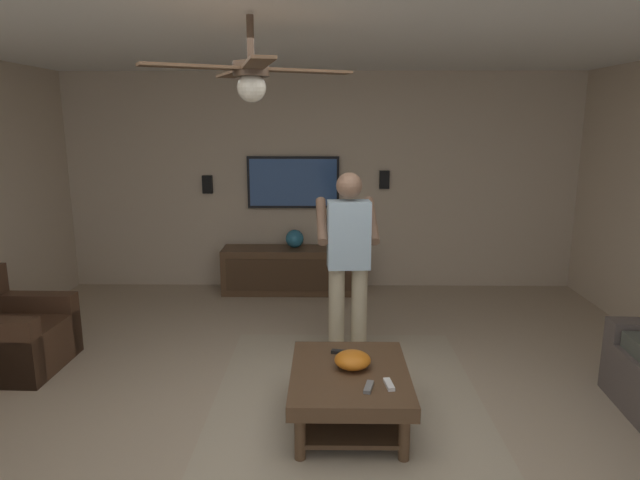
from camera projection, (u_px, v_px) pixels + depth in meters
name	position (u px, v px, depth m)	size (l,w,h in m)	color
ground_plane	(316.00, 441.00, 3.61)	(8.39, 8.39, 0.00)	tan
wall_back_tv	(322.00, 182.00, 6.79)	(0.10, 6.46, 2.64)	#C6B299
ceiling_slab	(315.00, 5.00, 3.04)	(7.19, 6.46, 0.10)	white
area_rug	(348.00, 408.00, 4.00)	(2.78, 2.00, 0.01)	tan
armchair	(8.00, 337.00, 4.62)	(0.82, 0.83, 0.82)	#472D1E
coffee_table	(350.00, 385.00, 3.74)	(1.00, 0.80, 0.40)	#513823
media_console	(293.00, 270.00, 6.69)	(0.45, 1.70, 0.55)	#513823
tv	(293.00, 182.00, 6.71)	(0.05, 1.12, 0.63)	black
person_standing	(348.00, 254.00, 4.73)	(0.56, 0.56, 1.64)	#C6B793
bowl	(353.00, 360.00, 3.76)	(0.25, 0.25, 0.11)	orange
remote_white	(389.00, 384.00, 3.50)	(0.15, 0.04, 0.02)	white
remote_black	(342.00, 352.00, 3.99)	(0.15, 0.04, 0.02)	black
remote_grey	(369.00, 387.00, 3.47)	(0.15, 0.04, 0.02)	slate
vase_round	(295.00, 239.00, 6.65)	(0.22, 0.22, 0.22)	teal
wall_speaker_left	(384.00, 180.00, 6.70)	(0.06, 0.12, 0.22)	black
wall_speaker_right	(207.00, 184.00, 6.74)	(0.06, 0.12, 0.22)	black
ceiling_fan	(250.00, 74.00, 3.01)	(1.17, 1.13, 0.46)	#4C3828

